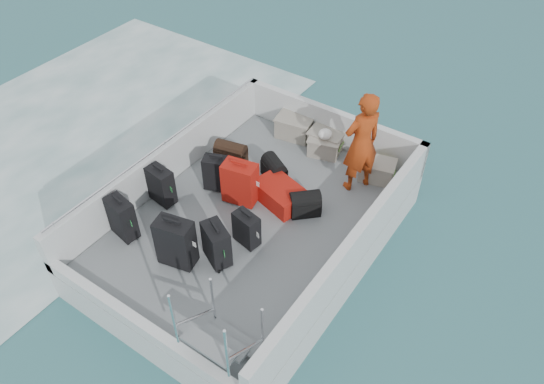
{
  "coord_description": "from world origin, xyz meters",
  "views": [
    {
      "loc": [
        3.57,
        -4.63,
        6.58
      ],
      "look_at": [
        0.14,
        0.35,
        1.0
      ],
      "focal_mm": 35.0,
      "sensor_mm": 36.0,
      "label": 1
    }
  ],
  "objects_px": {
    "suitcase_2": "(217,174)",
    "passenger": "(361,143)",
    "suitcase_1": "(161,186)",
    "suitcase_8": "(280,194)",
    "crate_1": "(326,141)",
    "suitcase_0": "(122,218)",
    "suitcase_6": "(217,245)",
    "suitcase_7": "(247,229)",
    "crate_0": "(294,128)",
    "suitcase_3": "(176,243)",
    "crate_3": "(377,171)",
    "suitcase_5": "(240,183)",
    "crate_2": "(324,147)"
  },
  "relations": [
    {
      "from": "suitcase_2",
      "to": "passenger",
      "type": "height_order",
      "value": "passenger"
    },
    {
      "from": "passenger",
      "to": "suitcase_1",
      "type": "bearing_deg",
      "value": -18.84
    },
    {
      "from": "suitcase_2",
      "to": "suitcase_8",
      "type": "relative_size",
      "value": 0.75
    },
    {
      "from": "suitcase_2",
      "to": "crate_1",
      "type": "height_order",
      "value": "suitcase_2"
    },
    {
      "from": "suitcase_0",
      "to": "crate_1",
      "type": "distance_m",
      "value": 3.84
    },
    {
      "from": "suitcase_0",
      "to": "crate_1",
      "type": "relative_size",
      "value": 1.2
    },
    {
      "from": "suitcase_6",
      "to": "suitcase_7",
      "type": "xyz_separation_m",
      "value": [
        0.15,
        0.51,
        -0.04
      ]
    },
    {
      "from": "suitcase_2",
      "to": "crate_0",
      "type": "bearing_deg",
      "value": 60.46
    },
    {
      "from": "suitcase_1",
      "to": "suitcase_3",
      "type": "height_order",
      "value": "suitcase_3"
    },
    {
      "from": "crate_1",
      "to": "passenger",
      "type": "height_order",
      "value": "passenger"
    },
    {
      "from": "suitcase_0",
      "to": "suitcase_2",
      "type": "relative_size",
      "value": 1.11
    },
    {
      "from": "suitcase_3",
      "to": "suitcase_8",
      "type": "height_order",
      "value": "suitcase_3"
    },
    {
      "from": "suitcase_2",
      "to": "crate_3",
      "type": "xyz_separation_m",
      "value": [
        2.06,
        1.7,
        -0.14
      ]
    },
    {
      "from": "suitcase_3",
      "to": "crate_3",
      "type": "bearing_deg",
      "value": 52.35
    },
    {
      "from": "crate_0",
      "to": "suitcase_1",
      "type": "bearing_deg",
      "value": -106.46
    },
    {
      "from": "suitcase_5",
      "to": "crate_3",
      "type": "distance_m",
      "value": 2.34
    },
    {
      "from": "suitcase_6",
      "to": "crate_0",
      "type": "distance_m",
      "value": 3.23
    },
    {
      "from": "suitcase_3",
      "to": "suitcase_1",
      "type": "bearing_deg",
      "value": 129.85
    },
    {
      "from": "suitcase_6",
      "to": "passenger",
      "type": "xyz_separation_m",
      "value": [
        0.89,
        2.58,
        0.57
      ]
    },
    {
      "from": "suitcase_3",
      "to": "suitcase_5",
      "type": "bearing_deg",
      "value": 78.82
    },
    {
      "from": "suitcase_8",
      "to": "crate_1",
      "type": "height_order",
      "value": "crate_1"
    },
    {
      "from": "suitcase_1",
      "to": "suitcase_5",
      "type": "bearing_deg",
      "value": 42.76
    },
    {
      "from": "suitcase_7",
      "to": "crate_1",
      "type": "relative_size",
      "value": 0.98
    },
    {
      "from": "suitcase_0",
      "to": "suitcase_3",
      "type": "relative_size",
      "value": 0.87
    },
    {
      "from": "suitcase_3",
      "to": "suitcase_6",
      "type": "relative_size",
      "value": 1.23
    },
    {
      "from": "suitcase_7",
      "to": "crate_1",
      "type": "height_order",
      "value": "suitcase_7"
    },
    {
      "from": "suitcase_3",
      "to": "passenger",
      "type": "relative_size",
      "value": 0.44
    },
    {
      "from": "suitcase_0",
      "to": "suitcase_5",
      "type": "distance_m",
      "value": 1.88
    },
    {
      "from": "crate_0",
      "to": "crate_3",
      "type": "bearing_deg",
      "value": -7.21
    },
    {
      "from": "suitcase_8",
      "to": "suitcase_2",
      "type": "bearing_deg",
      "value": 122.36
    },
    {
      "from": "suitcase_2",
      "to": "suitcase_6",
      "type": "xyz_separation_m",
      "value": [
        0.97,
        -1.22,
        0.01
      ]
    },
    {
      "from": "passenger",
      "to": "suitcase_0",
      "type": "bearing_deg",
      "value": -8.56
    },
    {
      "from": "suitcase_3",
      "to": "crate_0",
      "type": "xyz_separation_m",
      "value": [
        -0.27,
        3.5,
        -0.21
      ]
    },
    {
      "from": "suitcase_6",
      "to": "suitcase_8",
      "type": "xyz_separation_m",
      "value": [
        0.06,
        1.53,
        -0.16
      ]
    },
    {
      "from": "crate_2",
      "to": "crate_3",
      "type": "height_order",
      "value": "crate_3"
    },
    {
      "from": "suitcase_0",
      "to": "crate_2",
      "type": "relative_size",
      "value": 1.3
    },
    {
      "from": "suitcase_8",
      "to": "crate_0",
      "type": "distance_m",
      "value": 1.8
    },
    {
      "from": "crate_2",
      "to": "crate_3",
      "type": "relative_size",
      "value": 0.96
    },
    {
      "from": "suitcase_8",
      "to": "crate_3",
      "type": "xyz_separation_m",
      "value": [
        1.03,
        1.39,
        0.0
      ]
    },
    {
      "from": "suitcase_2",
      "to": "suitcase_3",
      "type": "bearing_deg",
      "value": -93.28
    },
    {
      "from": "suitcase_1",
      "to": "suitcase_8",
      "type": "xyz_separation_m",
      "value": [
        1.56,
        1.06,
        -0.16
      ]
    },
    {
      "from": "crate_0",
      "to": "crate_3",
      "type": "height_order",
      "value": "crate_0"
    },
    {
      "from": "suitcase_7",
      "to": "suitcase_2",
      "type": "bearing_deg",
      "value": 158.72
    },
    {
      "from": "suitcase_3",
      "to": "passenger",
      "type": "height_order",
      "value": "passenger"
    },
    {
      "from": "suitcase_5",
      "to": "suitcase_6",
      "type": "distance_m",
      "value": 1.29
    },
    {
      "from": "suitcase_0",
      "to": "suitcase_7",
      "type": "distance_m",
      "value": 1.86
    },
    {
      "from": "suitcase_1",
      "to": "suitcase_8",
      "type": "distance_m",
      "value": 1.9
    },
    {
      "from": "suitcase_8",
      "to": "crate_0",
      "type": "xyz_separation_m",
      "value": [
        -0.77,
        1.62,
        0.03
      ]
    },
    {
      "from": "crate_2",
      "to": "crate_1",
      "type": "bearing_deg",
      "value": 108.52
    },
    {
      "from": "suitcase_0",
      "to": "suitcase_5",
      "type": "relative_size",
      "value": 0.94
    }
  ]
}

